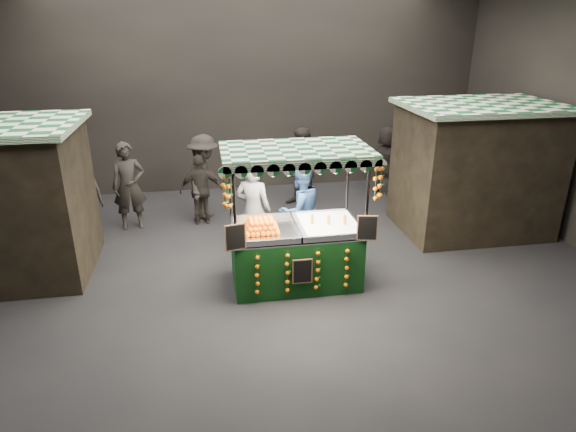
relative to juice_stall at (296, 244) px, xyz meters
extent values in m
plane|color=black|center=(-0.43, 0.18, -0.71)|extent=(12.00, 12.00, 0.00)
cube|color=black|center=(-0.43, 5.18, 1.79)|extent=(12.00, 0.10, 5.00)
cube|color=black|center=(-0.43, -4.82, 1.79)|extent=(12.00, 0.10, 5.00)
cube|color=black|center=(3.97, 1.68, 0.54)|extent=(2.80, 2.00, 2.50)
cube|color=#125425|center=(3.97, 1.68, 1.84)|extent=(3.00, 2.20, 0.10)
cube|color=black|center=(-0.01, 0.04, -0.25)|extent=(2.04, 1.11, 0.93)
cube|color=silver|center=(-0.01, 0.04, 0.23)|extent=(2.04, 1.11, 0.04)
cylinder|color=black|center=(-1.00, -0.49, 0.40)|extent=(0.05, 0.05, 2.22)
cylinder|color=black|center=(0.98, -0.49, 0.40)|extent=(0.05, 0.05, 2.22)
cylinder|color=black|center=(-1.00, 0.56, 0.40)|extent=(0.05, 0.05, 2.22)
cylinder|color=black|center=(0.98, 0.56, 0.40)|extent=(0.05, 0.05, 2.22)
cube|color=#125425|center=(-0.01, 0.04, 1.54)|extent=(2.27, 1.34, 0.07)
cube|color=silver|center=(0.55, 0.04, 0.29)|extent=(0.91, 1.00, 0.07)
cube|color=black|center=(-1.01, -0.55, 0.44)|extent=(0.31, 0.09, 0.41)
cube|color=black|center=(0.99, -0.55, 0.44)|extent=(0.31, 0.09, 0.41)
cube|color=black|center=(-0.01, -0.56, -0.21)|extent=(0.31, 0.02, 0.41)
imported|color=slate|center=(-0.57, 1.17, 0.18)|extent=(0.77, 0.66, 1.79)
imported|color=navy|center=(0.27, 1.06, 0.15)|extent=(1.03, 0.92, 1.74)
imported|color=black|center=(-2.95, 2.91, 0.20)|extent=(0.73, 0.54, 1.83)
imported|color=#292521|center=(0.83, 3.54, 0.21)|extent=(1.14, 1.11, 1.85)
imported|color=black|center=(-1.50, 2.90, 0.04)|extent=(0.90, 0.41, 1.51)
imported|color=black|center=(-1.41, 3.21, 0.21)|extent=(1.11, 1.37, 1.85)
imported|color=#2C2824|center=(-3.83, 2.43, 0.22)|extent=(1.06, 0.87, 1.87)
imported|color=black|center=(3.05, 4.11, 0.14)|extent=(1.39, 1.53, 1.70)
camera|label=1|loc=(-1.37, -7.14, 3.42)|focal=30.87mm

